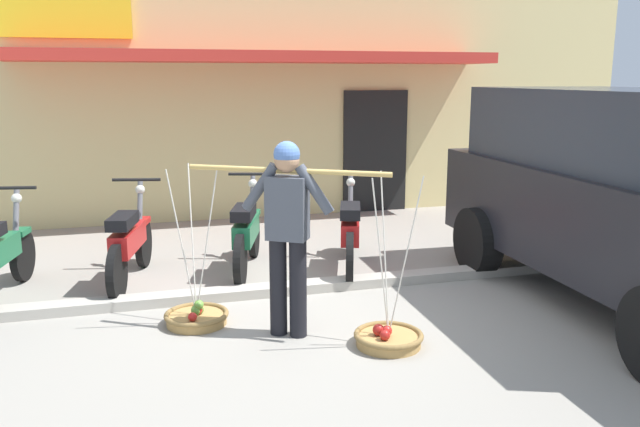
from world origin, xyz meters
TOP-DOWN VIEW (x-y plane):
  - ground_plane at (0.00, 0.00)m, footprint 90.00×90.00m
  - sidewalk_curb at (0.00, 0.70)m, footprint 20.00×0.24m
  - fruit_vendor at (-0.35, -0.40)m, footprint 1.53×0.98m
  - fruit_basket_left_side at (0.40, -0.87)m, footprint 0.59×0.59m
  - fruit_basket_right_side at (-1.10, 0.06)m, footprint 0.59×0.59m
  - motorcycle_second_in_row at (-1.66, 1.50)m, footprint 0.61×1.79m
  - motorcycle_third_in_row at (-0.36, 1.58)m, footprint 0.70×1.76m
  - motorcycle_end_of_row at (0.80, 1.35)m, footprint 0.73×1.75m
  - storefront_building at (0.34, 7.02)m, footprint 13.00×6.00m

SIDE VIEW (x-z plane):
  - ground_plane at x=0.00m, z-range 0.00..0.00m
  - sidewalk_curb at x=0.00m, z-range 0.00..0.10m
  - fruit_basket_left_side at x=0.40m, z-range -0.65..0.80m
  - fruit_basket_right_side at x=-1.10m, z-range -0.65..0.80m
  - motorcycle_second_in_row at x=-1.66m, z-range -0.09..1.00m
  - motorcycle_third_in_row at x=-0.36m, z-range -0.09..1.00m
  - motorcycle_end_of_row at x=0.80m, z-range -0.09..1.00m
  - fruit_vendor at x=-0.35m, z-range 0.13..1.83m
  - storefront_building at x=0.34m, z-range 0.00..4.20m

